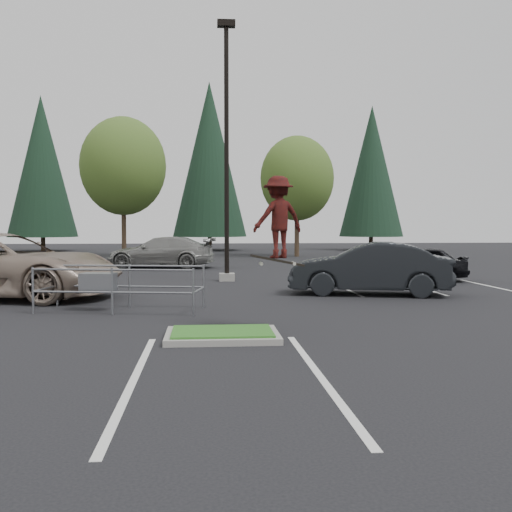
{
  "coord_description": "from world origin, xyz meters",
  "views": [
    {
      "loc": [
        -0.3,
        -11.59,
        2.22
      ],
      "look_at": [
        0.79,
        1.5,
        1.53
      ],
      "focal_mm": 42.0,
      "sensor_mm": 36.0,
      "label": 1
    }
  ],
  "objects": [
    {
      "name": "stall_lines",
      "position": [
        -1.35,
        6.02,
        0.0
      ],
      "size": [
        22.62,
        17.6,
        0.01
      ],
      "color": "silver",
      "rests_on": "ground"
    },
    {
      "name": "conif_c",
      "position": [
        14.0,
        39.5,
        6.85
      ],
      "size": [
        5.5,
        5.5,
        12.5
      ],
      "color": "#38281C",
      "rests_on": "ground"
    },
    {
      "name": "car_r_black",
      "position": [
        8.0,
        11.5,
        0.69
      ],
      "size": [
        4.34,
        2.72,
        1.38
      ],
      "primitive_type": "imported",
      "rotation": [
        0.0,
        0.0,
        4.42
      ],
      "color": "black",
      "rests_on": "ground"
    },
    {
      "name": "light_pole",
      "position": [
        0.5,
        12.0,
        4.56
      ],
      "size": [
        0.7,
        0.6,
        10.12
      ],
      "color": "gray",
      "rests_on": "ground"
    },
    {
      "name": "conif_a",
      "position": [
        -14.0,
        40.0,
        7.1
      ],
      "size": [
        5.72,
        5.72,
        13.0
      ],
      "color": "#38281C",
      "rests_on": "ground"
    },
    {
      "name": "grass_median",
      "position": [
        0.0,
        0.0,
        0.08
      ],
      "size": [
        2.2,
        1.6,
        0.16
      ],
      "color": "gray",
      "rests_on": "ground"
    },
    {
      "name": "car_r_charc",
      "position": [
        4.87,
        7.0,
        0.83
      ],
      "size": [
        5.32,
        2.94,
        1.66
      ],
      "primitive_type": "imported",
      "rotation": [
        0.0,
        0.0,
        4.46
      ],
      "color": "black",
      "rests_on": "ground"
    },
    {
      "name": "conif_b",
      "position": [
        0.0,
        40.5,
        7.85
      ],
      "size": [
        6.38,
        6.38,
        14.5
      ],
      "color": "#38281C",
      "rests_on": "ground"
    },
    {
      "name": "cart_corral",
      "position": [
        -2.96,
        4.08,
        0.73
      ],
      "size": [
        4.3,
        2.15,
        1.17
      ],
      "rotation": [
        0.0,
        0.0,
        -0.17
      ],
      "color": "gray",
      "rests_on": "ground"
    },
    {
      "name": "car_far_silver",
      "position": [
        -2.6,
        19.51,
        0.8
      ],
      "size": [
        5.8,
        3.13,
        1.6
      ],
      "primitive_type": "imported",
      "rotation": [
        0.0,
        0.0,
        4.54
      ],
      "color": "gray",
      "rests_on": "ground"
    },
    {
      "name": "skateboarder",
      "position": [
        1.2,
        1.0,
        2.37
      ],
      "size": [
        1.29,
        1.03,
        1.92
      ],
      "rotation": [
        0.0,
        0.0,
        3.53
      ],
      "color": "black",
      "rests_on": "ground"
    },
    {
      "name": "car_l_tan",
      "position": [
        -6.5,
        7.0,
        0.99
      ],
      "size": [
        7.64,
        4.62,
        1.98
      ],
      "primitive_type": "imported",
      "rotation": [
        0.0,
        0.0,
        1.37
      ],
      "color": "gray",
      "rests_on": "ground"
    },
    {
      "name": "decid_c",
      "position": [
        5.99,
        29.83,
        5.25
      ],
      "size": [
        5.12,
        5.12,
        8.38
      ],
      "color": "#38281C",
      "rests_on": "ground"
    },
    {
      "name": "decid_b",
      "position": [
        -6.01,
        30.53,
        6.04
      ],
      "size": [
        5.89,
        5.89,
        9.64
      ],
      "color": "#38281C",
      "rests_on": "ground"
    },
    {
      "name": "ground",
      "position": [
        0.0,
        0.0,
        0.0
      ],
      "size": [
        120.0,
        120.0,
        0.0
      ],
      "primitive_type": "plane",
      "color": "black",
      "rests_on": "ground"
    }
  ]
}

